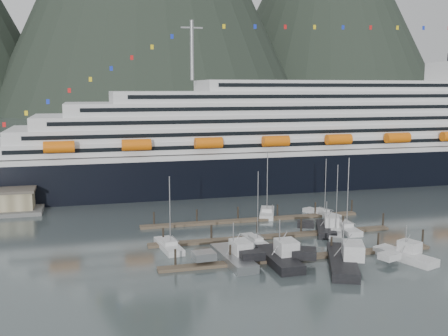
{
  "coord_description": "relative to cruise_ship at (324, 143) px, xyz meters",
  "views": [
    {
      "loc": [
        -39.1,
        -87.73,
        28.1
      ],
      "look_at": [
        -9.78,
        22.0,
        10.77
      ],
      "focal_mm": 42.0,
      "sensor_mm": 36.0,
      "label": 1
    }
  ],
  "objects": [
    {
      "name": "ground",
      "position": [
        -30.03,
        -54.94,
        -12.04
      ],
      "size": [
        1600.0,
        1600.0,
        0.0
      ],
      "primitive_type": "plane",
      "color": "#475353",
      "rests_on": "ground"
    },
    {
      "name": "cruise_ship",
      "position": [
        0.0,
        0.0,
        0.0
      ],
      "size": [
        210.0,
        30.4,
        50.3
      ],
      "color": "black",
      "rests_on": "ground"
    },
    {
      "name": "dock_near",
      "position": [
        -34.95,
        -64.89,
        -11.73
      ],
      "size": [
        48.18,
        2.28,
        3.2
      ],
      "color": "#4E4332",
      "rests_on": "ground"
    },
    {
      "name": "dock_mid",
      "position": [
        -34.95,
        -51.89,
        -11.73
      ],
      "size": [
        48.18,
        2.28,
        3.2
      ],
      "color": "#4E4332",
      "rests_on": "ground"
    },
    {
      "name": "dock_far",
      "position": [
        -34.95,
        -38.89,
        -11.73
      ],
      "size": [
        48.18,
        2.28,
        3.2
      ],
      "color": "#4E4332",
      "rests_on": "ground"
    },
    {
      "name": "sailboat_a",
      "position": [
        -55.5,
        -53.89,
        -11.6
      ],
      "size": [
        4.12,
        10.31,
        13.68
      ],
      "rotation": [
        0.0,
        0.0,
        1.7
      ],
      "color": "silver",
      "rests_on": "ground"
    },
    {
      "name": "sailboat_b",
      "position": [
        -39.71,
        -54.88,
        -11.63
      ],
      "size": [
        3.13,
        9.14,
        13.91
      ],
      "rotation": [
        0.0,
        0.0,
        1.66
      ],
      "color": "silver",
      "rests_on": "ground"
    },
    {
      "name": "sailboat_d",
      "position": [
        -22.85,
        -53.38,
        -11.63
      ],
      "size": [
        6.76,
        9.93,
        14.29
      ],
      "rotation": [
        0.0,
        0.0,
        1.08
      ],
      "color": "silver",
      "rests_on": "ground"
    },
    {
      "name": "sailboat_f",
      "position": [
        -30.39,
        -34.95,
        -11.59
      ],
      "size": [
        6.56,
        10.71,
        14.9
      ],
      "rotation": [
        0.0,
        0.0,
        1.2
      ],
      "color": "silver",
      "rests_on": "ground"
    },
    {
      "name": "sailboat_g",
      "position": [
        -18.64,
        -38.15,
        -11.63
      ],
      "size": [
        5.54,
        10.04,
        13.25
      ],
      "rotation": [
        0.0,
        0.0,
        1.91
      ],
      "color": "silver",
      "rests_on": "ground"
    },
    {
      "name": "sailboat_h",
      "position": [
        -19.76,
        -50.94,
        -11.59
      ],
      "size": [
        3.33,
        10.37,
        15.33
      ],
      "rotation": [
        0.0,
        0.0,
        1.54
      ],
      "color": "silver",
      "rests_on": "ground"
    },
    {
      "name": "trawler_a",
      "position": [
        -46.57,
        -63.58,
        -11.12
      ],
      "size": [
        9.73,
        13.46,
        7.26
      ],
      "rotation": [
        0.0,
        0.0,
        1.65
      ],
      "color": "#939598",
      "rests_on": "ground"
    },
    {
      "name": "trawler_b",
      "position": [
        -39.58,
        -66.2,
        -11.05
      ],
      "size": [
        9.42,
        12.36,
        8.06
      ],
      "rotation": [
        0.0,
        0.0,
        1.58
      ],
      "color": "black",
      "rests_on": "ground"
    },
    {
      "name": "trawler_c",
      "position": [
        -30.3,
        -69.87,
        -11.04
      ],
      "size": [
        13.06,
        16.27,
        8.19
      ],
      "rotation": [
        0.0,
        0.0,
        1.17
      ],
      "color": "black",
      "rests_on": "ground"
    },
    {
      "name": "trawler_d",
      "position": [
        -18.81,
        -69.98,
        -11.2
      ],
      "size": [
        9.01,
        11.22,
        6.37
      ],
      "rotation": [
        0.0,
        0.0,
        1.91
      ],
      "color": "silver",
      "rests_on": "ground"
    },
    {
      "name": "trawler_e",
      "position": [
        -24.02,
        -51.23,
        -11.16
      ],
      "size": [
        9.24,
        11.05,
        6.83
      ],
      "rotation": [
        0.0,
        0.0,
        1.18
      ],
      "color": "black",
      "rests_on": "ground"
    }
  ]
}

